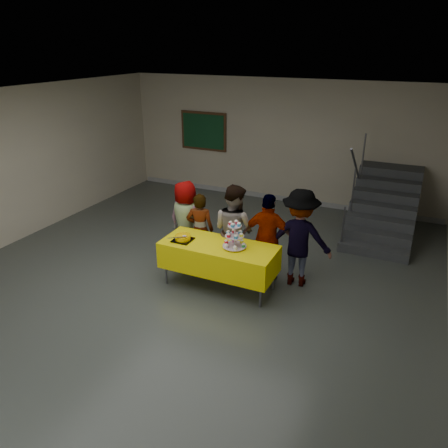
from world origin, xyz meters
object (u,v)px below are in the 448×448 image
(schoolchild_c, at_px, (234,230))
(bear_cake, at_px, (183,237))
(schoolchild_b, at_px, (200,230))
(noticeboard, at_px, (204,131))
(cupcake_stand, at_px, (235,237))
(schoolchild_a, at_px, (186,221))
(staircase, at_px, (384,208))
(bake_table, at_px, (219,256))
(schoolchild_e, at_px, (299,238))
(schoolchild_d, at_px, (268,239))

(schoolchild_c, bearing_deg, bear_cake, 67.43)
(schoolchild_b, distance_m, noticeboard, 4.48)
(cupcake_stand, height_order, schoolchild_b, schoolchild_b)
(schoolchild_a, distance_m, staircase, 4.35)
(bake_table, bearing_deg, schoolchild_e, 30.66)
(schoolchild_a, xyz_separation_m, staircase, (3.17, 2.97, -0.26))
(schoolchild_c, bearing_deg, cupcake_stand, 134.83)
(bake_table, distance_m, schoolchild_d, 0.88)
(bear_cake, xyz_separation_m, schoolchild_e, (1.73, 0.78, -0.00))
(bear_cake, relative_size, schoolchild_c, 0.22)
(bake_table, xyz_separation_m, schoolchild_e, (1.13, 0.67, 0.27))
(bake_table, xyz_separation_m, schoolchild_b, (-0.65, 0.58, 0.12))
(bear_cake, height_order, staircase, staircase)
(cupcake_stand, height_order, schoolchild_e, schoolchild_e)
(schoolchild_b, distance_m, schoolchild_d, 1.29)
(bake_table, distance_m, schoolchild_e, 1.34)
(cupcake_stand, xyz_separation_m, schoolchild_e, (0.86, 0.67, -0.12))
(schoolchild_c, xyz_separation_m, staircase, (2.14, 3.11, -0.32))
(bear_cake, bearing_deg, schoolchild_b, 94.24)
(bake_table, height_order, schoolchild_a, schoolchild_a)
(bake_table, relative_size, noticeboard, 1.45)
(schoolchild_d, bearing_deg, bake_table, 37.87)
(cupcake_stand, height_order, bear_cake, cupcake_stand)
(schoolchild_a, relative_size, staircase, 0.62)
(schoolchild_b, height_order, noticeboard, noticeboard)
(bake_table, xyz_separation_m, bear_cake, (-0.60, -0.11, 0.27))
(bake_table, bearing_deg, cupcake_stand, 0.77)
(schoolchild_d, distance_m, noticeboard, 5.18)
(schoolchild_a, bearing_deg, schoolchild_b, 171.28)
(bake_table, xyz_separation_m, schoolchild_a, (-1.00, 0.70, 0.19))
(schoolchild_b, bearing_deg, staircase, -148.62)
(schoolchild_a, relative_size, noticeboard, 1.15)
(schoolchild_a, height_order, noticeboard, noticeboard)
(schoolchild_c, bearing_deg, schoolchild_a, 12.23)
(schoolchild_b, height_order, staircase, staircase)
(staircase, bearing_deg, schoolchild_a, -136.86)
(schoolchild_b, xyz_separation_m, schoolchild_e, (1.78, 0.09, 0.15))
(bake_table, relative_size, staircase, 0.78)
(schoolchild_e, xyz_separation_m, noticeboard, (-3.73, 3.83, 0.77))
(schoolchild_d, bearing_deg, noticeboard, -53.83)
(bear_cake, height_order, schoolchild_c, schoolchild_c)
(schoolchild_b, xyz_separation_m, schoolchild_c, (0.67, -0.02, 0.13))
(cupcake_stand, distance_m, schoolchild_a, 1.47)
(bear_cake, relative_size, schoolchild_a, 0.24)
(bake_table, relative_size, schoolchild_c, 1.17)
(cupcake_stand, xyz_separation_m, noticeboard, (-2.88, 4.50, 0.65))
(bear_cake, distance_m, schoolchild_a, 0.91)
(bake_table, distance_m, cupcake_stand, 0.48)
(schoolchild_e, relative_size, noticeboard, 1.27)
(bake_table, height_order, schoolchild_e, schoolchild_e)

